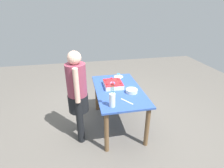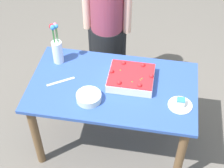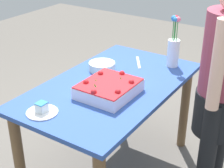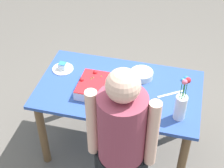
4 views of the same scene
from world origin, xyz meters
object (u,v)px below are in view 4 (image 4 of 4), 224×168
(sheet_cake, at_px, (101,87))
(person_standing, at_px, (121,148))
(flower_vase, at_px, (181,104))
(fruit_bowl, at_px, (142,74))
(cake_knife, at_px, (171,94))
(serving_plate_with_slice, at_px, (63,68))

(sheet_cake, bearing_deg, person_standing, 116.55)
(flower_vase, xyz_separation_m, fruit_bowl, (0.36, -0.40, -0.11))
(flower_vase, relative_size, person_standing, 0.26)
(fruit_bowl, bearing_deg, person_standing, 91.31)
(cake_knife, height_order, fruit_bowl, fruit_bowl)
(sheet_cake, height_order, serving_plate_with_slice, sheet_cake)
(serving_plate_with_slice, relative_size, person_standing, 0.12)
(serving_plate_with_slice, bearing_deg, cake_knife, 174.33)
(sheet_cake, distance_m, flower_vase, 0.67)
(sheet_cake, distance_m, serving_plate_with_slice, 0.45)
(sheet_cake, xyz_separation_m, cake_knife, (-0.56, -0.10, -0.04))
(sheet_cake, height_order, flower_vase, flower_vase)
(fruit_bowl, relative_size, person_standing, 0.13)
(sheet_cake, distance_m, fruit_bowl, 0.39)
(cake_knife, distance_m, flower_vase, 0.29)
(cake_knife, xyz_separation_m, person_standing, (0.25, 0.72, 0.11))
(flower_vase, distance_m, fruit_bowl, 0.55)
(person_standing, bearing_deg, fruit_bowl, 1.31)
(serving_plate_with_slice, relative_size, fruit_bowl, 0.95)
(cake_knife, distance_m, fruit_bowl, 0.31)
(flower_vase, bearing_deg, serving_plate_with_slice, -17.92)
(sheet_cake, relative_size, flower_vase, 0.94)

